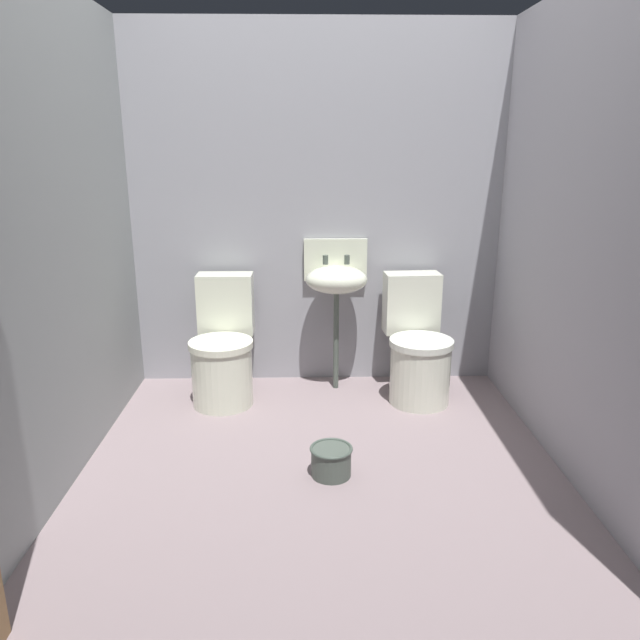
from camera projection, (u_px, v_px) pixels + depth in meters
ground_plane at (321, 475)px, 3.12m from camera, size 2.84×2.92×0.08m
wall_back at (316, 210)px, 4.03m from camera, size 2.84×0.10×2.34m
wall_left at (51, 238)px, 2.84m from camera, size 0.10×2.72×2.34m
wall_right at (586, 236)px, 2.90m from camera, size 0.10×2.72×2.34m
toilet_left at (223, 351)px, 3.87m from camera, size 0.40×0.59×0.78m
toilet_right at (417, 350)px, 3.90m from camera, size 0.43×0.61×0.78m
sink at (336, 278)px, 3.95m from camera, size 0.42×0.35×0.99m
bucket at (331, 460)px, 3.03m from camera, size 0.22×0.22×0.15m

